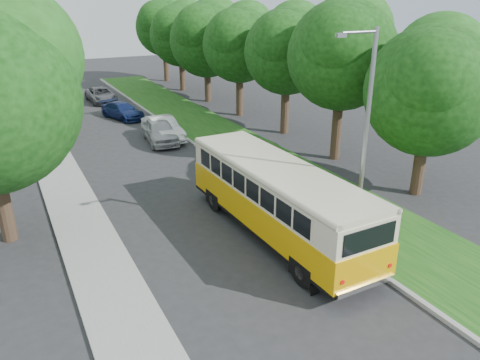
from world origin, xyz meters
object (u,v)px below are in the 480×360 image
vintage_bus (277,201)px  car_silver (160,131)px  car_white (163,129)px  lamppost_near (364,135)px  car_blue (122,111)px  lamppost_far (39,82)px  car_grey (101,95)px

vintage_bus → car_silver: vintage_bus is taller
car_white → lamppost_near: bearing=-85.5°
car_silver → car_blue: car_silver is taller
lamppost_near → vintage_bus: (-2.26, 1.97, -2.86)m
lamppost_near → car_silver: lamppost_near is taller
car_white → car_blue: bearing=96.0°
car_white → car_blue: 6.97m
lamppost_far → car_white: lamppost_far is taller
lamppost_far → car_white: (7.01, -1.67, -3.37)m
vintage_bus → car_blue: 21.79m
lamppost_near → car_white: lamppost_near is taller
vintage_bus → lamppost_near: bearing=-42.4°
car_silver → car_white: car_silver is taller
lamppost_near → car_silver: bearing=97.9°
lamppost_near → car_blue: lamppost_near is taller
lamppost_near → lamppost_far: bearing=115.7°
lamppost_far → car_grey: 13.86m
lamppost_near → car_white: (-1.90, 16.83, -3.63)m
car_grey → car_blue: bearing=-89.4°
lamppost_near → vintage_bus: size_ratio=0.79×
lamppost_near → lamppost_far: lamppost_near is taller
lamppost_far → car_blue: size_ratio=1.77×
car_blue → lamppost_far: bearing=-157.8°
car_blue → car_grey: (-0.18, 6.82, 0.02)m
lamppost_near → car_silver: size_ratio=1.79×
lamppost_near → car_blue: (-2.86, 23.74, -3.75)m
lamppost_near → car_blue: 24.20m
vintage_bus → car_blue: (-0.60, 21.77, -0.89)m
car_grey → vintage_bus: bearing=-89.4°
lamppost_far → car_grey: lamppost_far is taller
lamppost_far → car_blue: 8.73m
car_silver → car_white: bearing=57.7°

